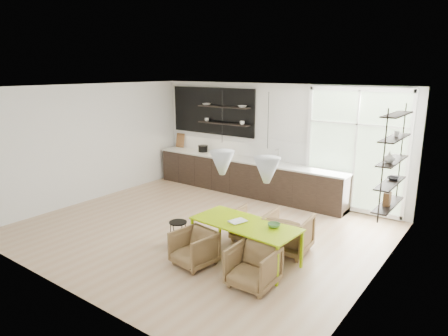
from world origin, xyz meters
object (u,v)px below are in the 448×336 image
Objects in this scene: armchair_back_left at (252,225)px; armchair_front_right at (253,267)px; dining_table at (245,226)px; wire_stool at (178,230)px; armchair_front_left at (194,248)px; armchair_back_right at (288,233)px.

armchair_front_right is at bearing 120.24° from armchair_back_left.
dining_table reaches higher than wire_stool.
armchair_front_left is at bearing -29.84° from wire_stool.
armchair_front_left is (-0.24, -1.45, -0.01)m from armchair_back_left.
armchair_back_left is at bearing 89.45° from armchair_front_left.
armchair_back_right is 1.39m from armchair_front_right.
armchair_front_right is 1.98m from wire_stool.
dining_table is 2.75× the size of armchair_front_right.
wire_stool is at bearing 42.43° from armchair_back_left.
dining_table is 0.91m from armchair_back_right.
armchair_back_left reaches higher than armchair_front_left.
dining_table is 4.20× the size of wire_stool.
armchair_front_left is at bearing 77.94° from armchair_back_left.
armchair_back_right is at bearing 62.36° from dining_table.
armchair_front_right is (1.17, 0.01, 0.02)m from armchair_front_left.
armchair_back_left is at bearing 121.48° from armchair_front_right.
armchair_back_left is 1.02× the size of armchair_front_left.
dining_table is 2.91× the size of armchair_front_left.
armchair_front_left is 0.94× the size of armchair_front_right.
armchair_back_left is 1.47× the size of wire_stool.
dining_table reaches higher than armchair_front_right.
armchair_back_left is 1.72m from armchair_front_right.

